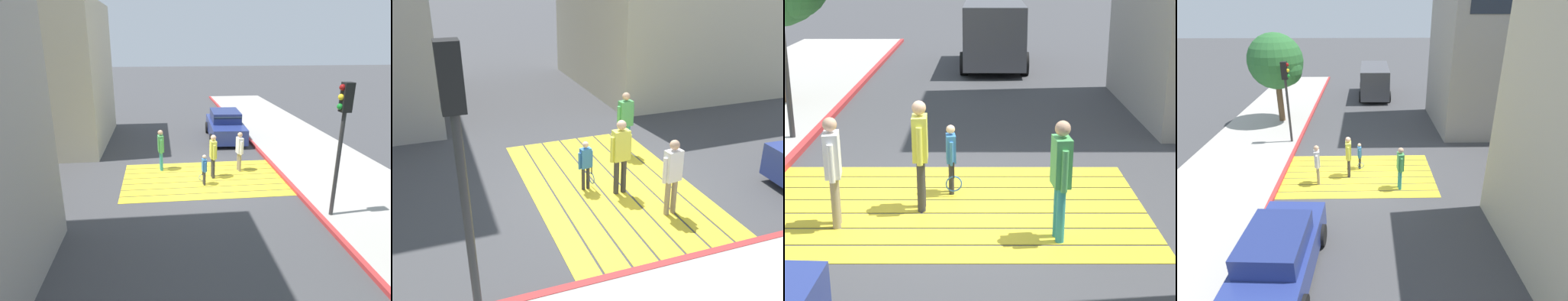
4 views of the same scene
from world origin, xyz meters
TOP-DOWN VIEW (x-y plane):
  - ground_plane at (0.00, 0.00)m, footprint 120.00×120.00m
  - crosswalk_stripes at (0.00, -0.00)m, footprint 6.40×3.80m
  - sidewalk_west at (-5.60, 0.00)m, footprint 4.80×40.00m
  - curb_painted at (-3.25, 0.00)m, footprint 0.16×40.00m
  - building_far_south at (8.50, -5.99)m, footprint 8.00×7.04m
  - car_parked_near_curb at (-2.00, -5.75)m, footprint 2.15×4.38m
  - traffic_light_corner at (-3.58, 3.56)m, footprint 0.39×0.28m
  - pedestrian_adult_lead at (1.66, -1.17)m, footprint 0.26×0.52m
  - pedestrian_adult_trailing at (-0.41, -0.10)m, footprint 0.25×0.53m
  - pedestrian_adult_side at (-1.64, -0.72)m, footprint 0.27×0.50m
  - pedestrian_child_with_racket at (0.04, 0.58)m, footprint 0.29×0.39m

SIDE VIEW (x-z plane):
  - ground_plane at x=0.00m, z-range 0.00..0.00m
  - crosswalk_stripes at x=0.00m, z-range 0.00..0.01m
  - sidewalk_west at x=-5.60m, z-range 0.00..0.12m
  - curb_painted at x=-3.25m, z-range 0.00..0.13m
  - pedestrian_child_with_racket at x=0.04m, z-range 0.07..1.30m
  - car_parked_near_curb at x=-2.00m, z-range -0.05..1.52m
  - pedestrian_adult_side at x=-1.64m, z-range 0.14..1.85m
  - pedestrian_adult_lead at x=1.66m, z-range 0.15..1.93m
  - pedestrian_adult_trailing at x=-0.41m, z-range 0.15..1.95m
  - traffic_light_corner at x=-3.58m, z-range 0.92..5.16m
  - building_far_south at x=8.50m, z-range 0.00..7.21m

